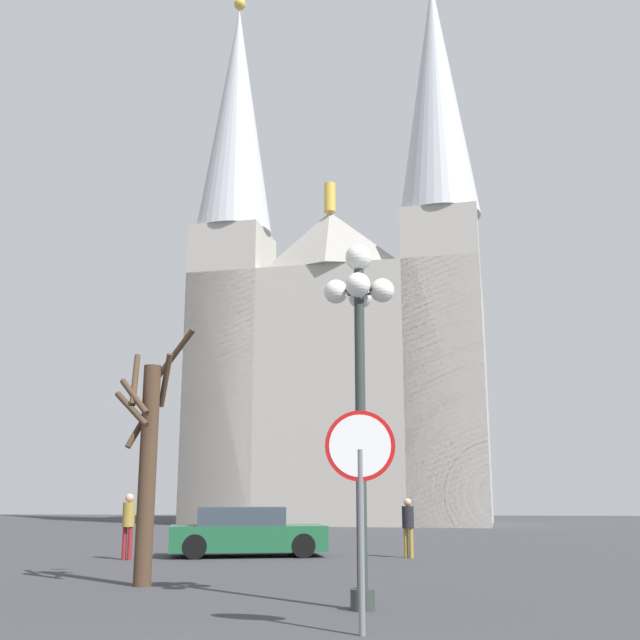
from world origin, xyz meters
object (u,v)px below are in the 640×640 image
(parked_car_near_green, at_px, (246,533))
(pedestrian_walking, at_px, (128,519))
(bare_tree, at_px, (148,457))
(stop_sign, at_px, (360,472))
(pedestrian_standing, at_px, (408,522))
(street_lamp, at_px, (360,345))
(cathedral, at_px, (342,345))

(parked_car_near_green, relative_size, pedestrian_walking, 2.71)
(parked_car_near_green, height_order, pedestrian_walking, pedestrian_walking)
(bare_tree, height_order, parked_car_near_green, bare_tree)
(stop_sign, distance_m, parked_car_near_green, 12.55)
(pedestrian_walking, xyz_separation_m, pedestrian_standing, (7.35, 1.35, -0.08))
(street_lamp, bearing_deg, parked_car_near_green, 110.33)
(stop_sign, relative_size, pedestrian_standing, 1.73)
(parked_car_near_green, bearing_deg, pedestrian_walking, -152.41)
(cathedral, distance_m, parked_car_near_green, 26.72)
(stop_sign, bearing_deg, bare_tree, 132.22)
(cathedral, bearing_deg, street_lamp, -85.78)
(stop_sign, xyz_separation_m, parked_car_near_green, (-3.73, 11.91, -1.29))
(bare_tree, relative_size, parked_car_near_green, 1.08)
(street_lamp, distance_m, bare_tree, 5.25)
(bare_tree, bearing_deg, pedestrian_walking, 111.92)
(cathedral, xyz_separation_m, street_lamp, (2.55, -34.56, -6.76))
(bare_tree, relative_size, pedestrian_walking, 2.93)
(stop_sign, distance_m, pedestrian_walking, 12.36)
(cathedral, bearing_deg, pedestrian_walking, -98.58)
(pedestrian_walking, relative_size, pedestrian_standing, 1.08)
(stop_sign, bearing_deg, pedestrian_standing, 86.28)
(cathedral, relative_size, pedestrian_standing, 22.05)
(stop_sign, height_order, bare_tree, bare_tree)
(pedestrian_walking, bearing_deg, pedestrian_standing, 10.43)
(stop_sign, bearing_deg, cathedral, 94.10)
(street_lamp, bearing_deg, bare_tree, 147.69)
(bare_tree, distance_m, parked_car_near_green, 7.40)
(pedestrian_walking, bearing_deg, parked_car_near_green, 27.59)
(cathedral, relative_size, bare_tree, 6.97)
(street_lamp, xyz_separation_m, bare_tree, (-4.22, 2.67, -1.60))
(cathedral, height_order, pedestrian_standing, cathedral)
(stop_sign, bearing_deg, pedestrian_walking, 122.29)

